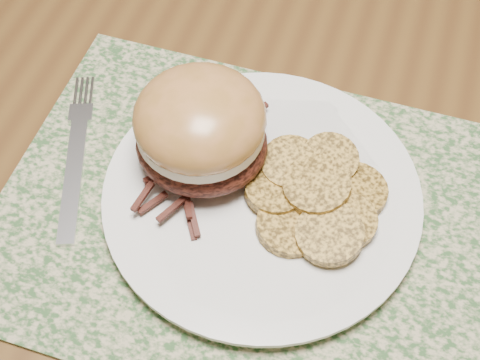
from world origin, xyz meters
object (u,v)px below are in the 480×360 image
dining_table (74,39)px  pork_sandwich (201,129)px  fork (76,153)px  dinner_plate (262,196)px

dining_table → pork_sandwich: pork_sandwich is taller
pork_sandwich → fork: 0.13m
dinner_plate → fork: size_ratio=1.42×
dining_table → pork_sandwich: bearing=-38.2°
dinner_plate → pork_sandwich: size_ratio=2.11×
dining_table → dinner_plate: (0.30, -0.20, 0.09)m
dining_table → pork_sandwich: (0.24, -0.19, 0.14)m
dinner_plate → pork_sandwich: (-0.06, 0.02, 0.05)m
dinner_plate → dining_table: bearing=145.5°
dining_table → fork: fork is taller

